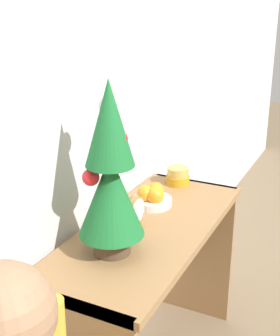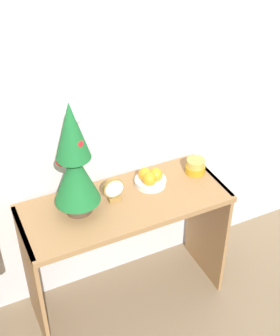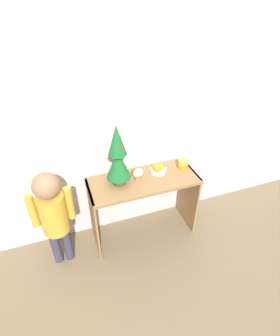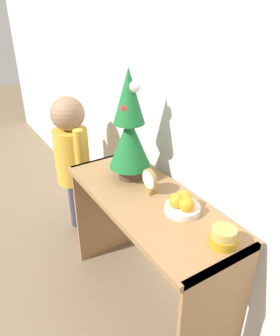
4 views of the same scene
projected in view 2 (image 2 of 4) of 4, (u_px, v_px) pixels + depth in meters
The scene contains 7 objects.
ground_plane at pixel (143, 324), 2.61m from camera, with size 12.00×12.00×0.00m, color #7A664C.
back_wall at pixel (100, 85), 2.24m from camera, with size 7.00×0.05×2.50m, color silver.
console_table at pixel (125, 227), 2.45m from camera, with size 1.06×0.44×0.73m.
mini_tree at pixel (74, 162), 2.12m from camera, with size 0.22×0.22×0.60m.
fruit_bowl at pixel (150, 178), 2.44m from camera, with size 0.17×0.17×0.09m.
singing_bowl at pixel (195, 166), 2.53m from camera, with size 0.11×0.11×0.08m.
desk_clock at pixel (114, 190), 2.32m from camera, with size 0.11×0.04×0.13m.
Camera 2 is at (-0.71, -1.45, 2.24)m, focal length 50.00 mm.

